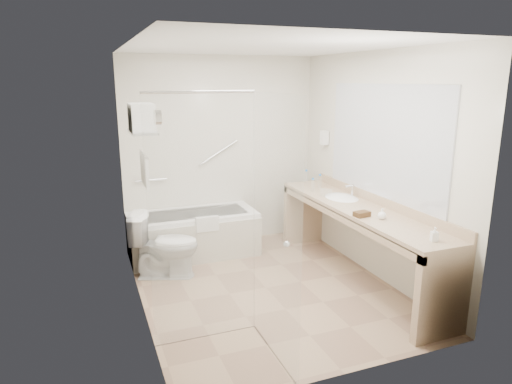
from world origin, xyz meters
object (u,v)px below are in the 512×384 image
object	(u,v)px
bathtub	(193,234)
vanity_counter	(358,225)
amenity_basket	(362,214)
water_bottle_left	(313,185)
toilet	(165,245)

from	to	relation	value
bathtub	vanity_counter	world-z (taller)	vanity_counter
bathtub	amenity_basket	size ratio (longest dim) A/B	10.27
vanity_counter	water_bottle_left	bearing A→B (deg)	99.80
bathtub	vanity_counter	bearing A→B (deg)	-42.35
water_bottle_left	toilet	bearing A→B (deg)	178.45
bathtub	vanity_counter	size ratio (longest dim) A/B	0.59
toilet	water_bottle_left	size ratio (longest dim) A/B	4.51
vanity_counter	water_bottle_left	world-z (taller)	water_bottle_left
vanity_counter	amenity_basket	world-z (taller)	vanity_counter
water_bottle_left	bathtub	bearing A→B (deg)	156.98
vanity_counter	toilet	world-z (taller)	vanity_counter
water_bottle_left	vanity_counter	bearing A→B (deg)	-80.20
vanity_counter	bathtub	bearing A→B (deg)	137.65
bathtub	water_bottle_left	distance (m)	1.64
toilet	water_bottle_left	world-z (taller)	water_bottle_left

